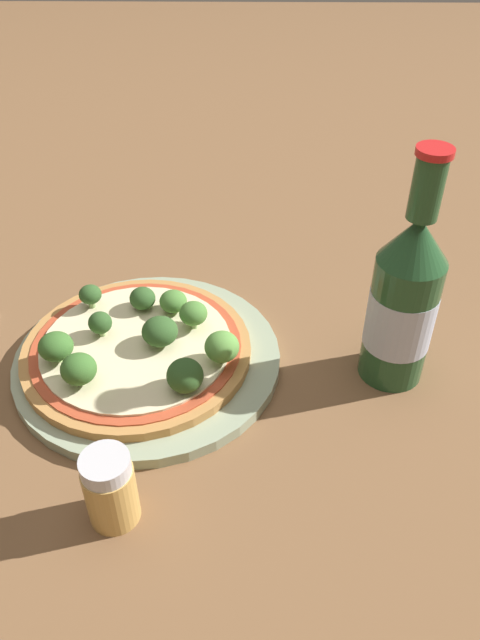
% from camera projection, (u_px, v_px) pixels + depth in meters
% --- Properties ---
extents(ground_plane, '(3.00, 3.00, 0.00)m').
position_uv_depth(ground_plane, '(139.00, 363.00, 0.62)').
color(ground_plane, brown).
extents(plate, '(0.26, 0.26, 0.01)m').
position_uv_depth(plate, '(148.00, 360.00, 0.62)').
color(plate, '#93A384').
rests_on(plate, ground_plane).
extents(pizza, '(0.22, 0.22, 0.01)m').
position_uv_depth(pizza, '(140.00, 351.00, 0.61)').
color(pizza, '#B77F42').
rests_on(pizza, plate).
extents(broccoli_floret_0, '(0.02, 0.02, 0.03)m').
position_uv_depth(broccoli_floret_0, '(90.00, 295.00, 0.64)').
color(broccoli_floret_0, '#89A866').
rests_on(broccoli_floret_0, pizza).
extents(broccoli_floret_1, '(0.03, 0.03, 0.03)m').
position_uv_depth(broccoli_floret_1, '(193.00, 314.00, 0.61)').
color(broccoli_floret_1, '#89A866').
rests_on(broccoli_floret_1, pizza).
extents(broccoli_floret_2, '(0.03, 0.03, 0.03)m').
position_uv_depth(broccoli_floret_2, '(160.00, 333.00, 0.59)').
color(broccoli_floret_2, '#89A866').
rests_on(broccoli_floret_2, pizza).
extents(broccoli_floret_3, '(0.03, 0.03, 0.02)m').
position_uv_depth(broccoli_floret_3, '(139.00, 298.00, 0.64)').
color(broccoli_floret_3, '#89A866').
rests_on(broccoli_floret_3, pizza).
extents(broccoli_floret_4, '(0.02, 0.02, 0.03)m').
position_uv_depth(broccoli_floret_4, '(100.00, 323.00, 0.61)').
color(broccoli_floret_4, '#89A866').
rests_on(broccoli_floret_4, pizza).
extents(broccoli_floret_5, '(0.03, 0.03, 0.03)m').
position_uv_depth(broccoli_floret_5, '(56.00, 347.00, 0.58)').
color(broccoli_floret_5, '#89A866').
rests_on(broccoli_floret_5, pizza).
extents(broccoli_floret_6, '(0.03, 0.03, 0.02)m').
position_uv_depth(broccoli_floret_6, '(173.00, 301.00, 0.64)').
color(broccoli_floret_6, '#89A866').
rests_on(broccoli_floret_6, pizza).
extents(broccoli_floret_7, '(0.03, 0.03, 0.03)m').
position_uv_depth(broccoli_floret_7, '(79.00, 369.00, 0.55)').
color(broccoli_floret_7, '#89A866').
rests_on(broccoli_floret_7, pizza).
extents(broccoli_floret_8, '(0.03, 0.03, 0.03)m').
position_uv_depth(broccoli_floret_8, '(222.00, 347.00, 0.57)').
color(broccoli_floret_8, '#89A866').
rests_on(broccoli_floret_8, pizza).
extents(broccoli_floret_9, '(0.03, 0.03, 0.03)m').
position_uv_depth(broccoli_floret_9, '(185.00, 376.00, 0.55)').
color(broccoli_floret_9, '#89A866').
rests_on(broccoli_floret_9, pizza).
extents(beer_bottle, '(0.06, 0.06, 0.23)m').
position_uv_depth(beer_bottle, '(403.00, 301.00, 0.56)').
color(beer_bottle, '#234C28').
rests_on(beer_bottle, ground_plane).
extents(pepper_shaker, '(0.04, 0.04, 0.07)m').
position_uv_depth(pepper_shaker, '(110.00, 489.00, 0.47)').
color(pepper_shaker, tan).
rests_on(pepper_shaker, ground_plane).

